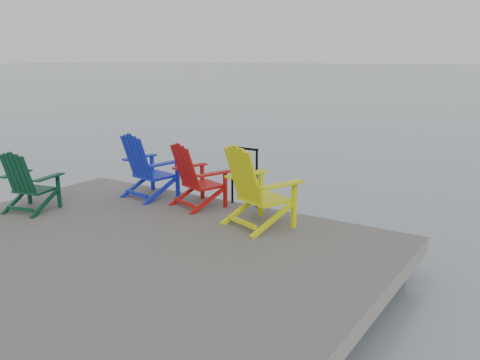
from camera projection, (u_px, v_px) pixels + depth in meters
The scene contains 7 objects.
ground at pixel (117, 290), 6.09m from camera, with size 400.00×400.00×0.00m, color slate.
dock at pixel (115, 263), 6.01m from camera, with size 6.00×5.00×1.40m.
handrail at pixel (244, 170), 7.71m from camera, with size 0.48×0.04×0.90m.
chair_green at pixel (28, 181), 7.41m from camera, with size 0.82×0.77×0.91m.
chair_blue at pixel (147, 166), 8.13m from camera, with size 0.92×0.87×1.04m.
chair_red at pixel (196, 175), 7.63m from camera, with size 0.92×0.88×0.97m.
chair_yellow at pixel (256, 186), 6.71m from camera, with size 1.06×1.01×1.10m.
Camera 1 is at (4.30, -3.89, 2.72)m, focal length 38.00 mm.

